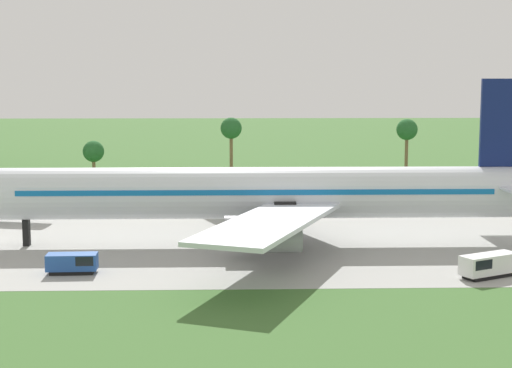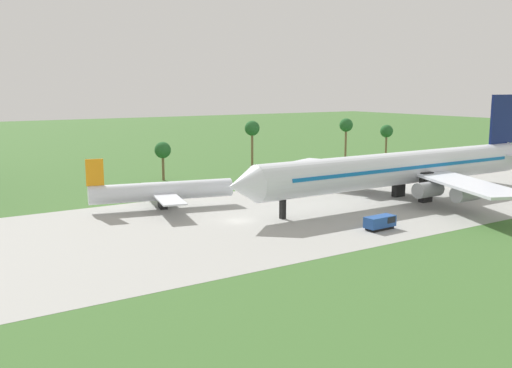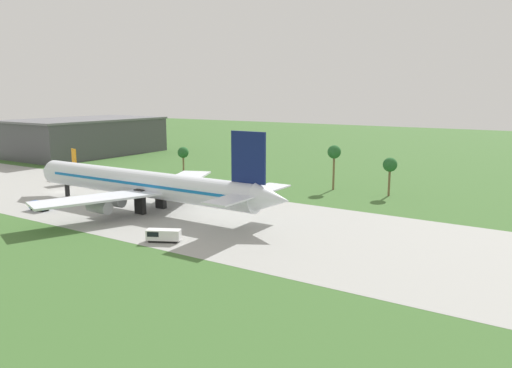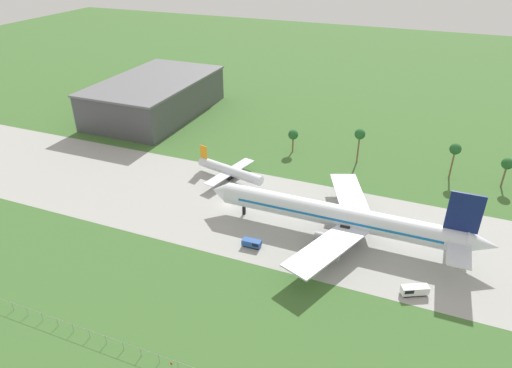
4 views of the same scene
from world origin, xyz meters
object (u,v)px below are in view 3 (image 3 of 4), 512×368
Objects in this scene: jet_airliner at (145,184)px; fuel_truck at (162,235)px; terminal_building at (86,136)px; baggage_tug at (40,206)px; regional_aircraft at (91,172)px.

fuel_truck is (19.83, -15.87, -4.69)m from jet_airliner.
baggage_tug is at bearing -44.18° from terminal_building.
regional_aircraft reaches higher than fuel_truck.
regional_aircraft is 0.40× the size of terminal_building.
jet_airliner reaches higher than baggage_tug.
fuel_truck is (39.51, -2.74, 0.13)m from baggage_tug.
terminal_building reaches higher than baggage_tug.
jet_airliner is 3.05× the size of regional_aircraft.
baggage_tug is 39.60m from fuel_truck.
baggage_tug is at bearing -56.24° from regional_aircraft.
jet_airliner is 11.86× the size of fuel_truck.
fuel_truck reaches higher than baggage_tug.
terminal_building reaches higher than fuel_truck.
jet_airliner reaches higher than fuel_truck.
fuel_truck is at bearing -38.67° from jet_airliner.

